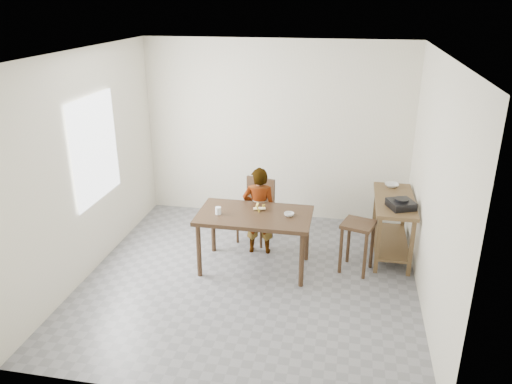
% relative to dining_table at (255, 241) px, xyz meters
% --- Properties ---
extents(floor, '(4.00, 4.00, 0.04)m').
position_rel_dining_table_xyz_m(floor, '(0.00, -0.30, -0.40)').
color(floor, slate).
rests_on(floor, ground).
extents(ceiling, '(4.00, 4.00, 0.04)m').
position_rel_dining_table_xyz_m(ceiling, '(0.00, -0.30, 2.35)').
color(ceiling, white).
rests_on(ceiling, wall_back).
extents(wall_back, '(4.00, 0.04, 2.70)m').
position_rel_dining_table_xyz_m(wall_back, '(0.00, 1.72, 0.98)').
color(wall_back, silver).
rests_on(wall_back, ground).
extents(wall_front, '(4.00, 0.04, 2.70)m').
position_rel_dining_table_xyz_m(wall_front, '(0.00, -2.32, 0.98)').
color(wall_front, silver).
rests_on(wall_front, ground).
extents(wall_left, '(0.04, 4.00, 2.70)m').
position_rel_dining_table_xyz_m(wall_left, '(-2.02, -0.30, 0.98)').
color(wall_left, silver).
rests_on(wall_left, ground).
extents(wall_right, '(0.04, 4.00, 2.70)m').
position_rel_dining_table_xyz_m(wall_right, '(2.02, -0.30, 0.98)').
color(wall_right, silver).
rests_on(wall_right, ground).
extents(window_pane, '(0.02, 1.10, 1.30)m').
position_rel_dining_table_xyz_m(window_pane, '(-1.97, -0.10, 1.12)').
color(window_pane, white).
rests_on(window_pane, wall_left).
extents(dining_table, '(1.40, 0.80, 0.75)m').
position_rel_dining_table_xyz_m(dining_table, '(0.00, 0.00, 0.00)').
color(dining_table, '#382516').
rests_on(dining_table, floor).
extents(prep_counter, '(0.50, 1.20, 0.80)m').
position_rel_dining_table_xyz_m(prep_counter, '(1.72, 0.70, 0.03)').
color(prep_counter, brown).
rests_on(prep_counter, floor).
extents(child, '(0.47, 0.33, 1.21)m').
position_rel_dining_table_xyz_m(child, '(-0.02, 0.43, 0.23)').
color(child, silver).
rests_on(child, floor).
extents(dining_chair, '(0.52, 0.52, 0.88)m').
position_rel_dining_table_xyz_m(dining_chair, '(-0.14, 0.76, 0.06)').
color(dining_chair, '#382516').
rests_on(dining_chair, floor).
extents(stool, '(0.47, 0.47, 0.66)m').
position_rel_dining_table_xyz_m(stool, '(1.27, 0.17, -0.05)').
color(stool, '#382516').
rests_on(stool, floor).
extents(glass_tumbler, '(0.09, 0.09, 0.09)m').
position_rel_dining_table_xyz_m(glass_tumbler, '(-0.44, -0.09, 0.42)').
color(glass_tumbler, white).
rests_on(glass_tumbler, dining_table).
extents(small_bowl, '(0.13, 0.13, 0.04)m').
position_rel_dining_table_xyz_m(small_bowl, '(0.43, 0.02, 0.39)').
color(small_bowl, silver).
rests_on(small_bowl, dining_table).
extents(banana, '(0.18, 0.13, 0.06)m').
position_rel_dining_table_xyz_m(banana, '(0.04, 0.11, 0.41)').
color(banana, '#F9CD61').
rests_on(banana, dining_table).
extents(serving_bowl, '(0.20, 0.20, 0.05)m').
position_rel_dining_table_xyz_m(serving_bowl, '(1.70, 1.14, 0.45)').
color(serving_bowl, silver).
rests_on(serving_bowl, prep_counter).
extents(gas_burner, '(0.38, 0.38, 0.10)m').
position_rel_dining_table_xyz_m(gas_burner, '(1.77, 0.40, 0.47)').
color(gas_burner, black).
rests_on(gas_burner, prep_counter).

